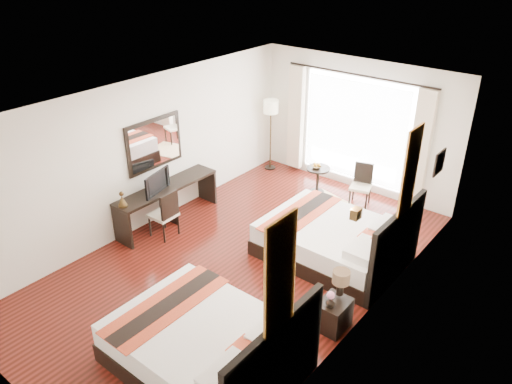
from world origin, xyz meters
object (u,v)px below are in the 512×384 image
Objects in this scene: floor_lamp at (271,111)px; fruit_bowl at (316,167)px; bed_near at (208,346)px; desk_chair at (165,222)px; side_table at (318,180)px; console_desk at (168,204)px; bed_far at (336,241)px; nightstand at (333,314)px; table_lamp at (341,279)px; television at (154,182)px; window_chair at (360,193)px; vase at (330,300)px.

floor_lamp is 1.76m from fruit_bowl.
bed_near reaches higher than desk_chair.
console_desk is at bearing -119.50° from side_table.
nightstand is at bearing -60.20° from bed_far.
bed_far is 4.92× the size of nightstand.
television is (-3.98, 0.14, 0.20)m from table_lamp.
side_table is 0.32m from fruit_bowl.
television is 0.76m from desk_chair.
console_desk is 3.80× the size of side_table.
console_desk is 3.87m from window_chair.
side_table is at bearing 55.59° from fruit_bowl.
window_chair is at bearing 48.71° from console_desk.
floor_lamp reaches higher than bed_near.
television is at bearing 176.20° from nightstand.
console_desk is 0.65m from television.
console_desk is 1.32× the size of floor_lamp.
vase is 4.06m from console_desk.
desk_chair is at bearing -85.24° from floor_lamp.
desk_chair is (0.32, -0.11, -0.68)m from television.
bed_far is 3.95m from floor_lamp.
television reaches higher than window_chair.
console_desk is (-3.14, -0.95, 0.04)m from bed_far.
table_lamp is 4.02m from fruit_bowl.
desk_chair is (-2.80, 1.77, -0.06)m from bed_near.
bed_far is at bearing -156.38° from desk_chair.
fruit_bowl is (1.56, 2.77, 0.22)m from console_desk.
nightstand is (0.86, 1.62, -0.11)m from bed_near.
television reaches higher than table_lamp.
bed_far is 2.04m from window_chair.
floor_lamp is (-3.09, 5.34, 1.07)m from bed_near.
fruit_bowl is at bearing 130.98° from bed_far.
table_lamp is at bearing 177.46° from desk_chair.
floor_lamp is (0.03, 3.45, 0.45)m from television.
floor_lamp is at bearing 135.87° from vase.
table_lamp is at bearing 90.13° from vase.
nightstand is at bearing -54.31° from side_table.
desk_chair is 3.44m from side_table.
nightstand is 4.14m from fruit_bowl.
desk_chair is (-3.66, 0.02, -0.48)m from table_lamp.
bed_far reaches higher than console_desk.
nightstand is 1.21× the size of table_lamp.
bed_near is 1.84m from nightstand.
bed_far is 3.28m from console_desk.
side_table is (1.59, 2.81, -0.09)m from console_desk.
fruit_bowl is 1.06m from window_chair.
table_lamp is 0.54× the size of television.
nightstand is 0.81× the size of side_table.
floor_lamp reaches higher than console_desk.
window_chair is (2.53, 3.19, -0.70)m from television.
floor_lamp is 2.77m from window_chair.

